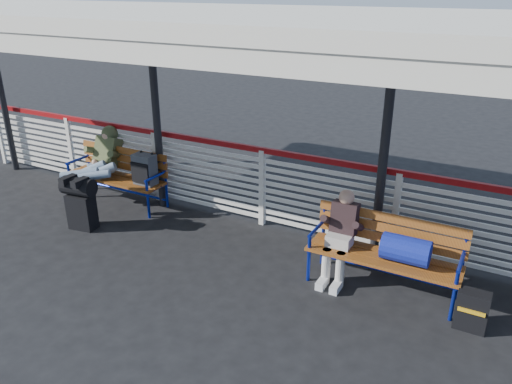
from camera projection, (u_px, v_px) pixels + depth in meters
The scene contains 9 objects.
ground at pixel (191, 284), 6.19m from camera, with size 60.00×60.00×0.00m, color black.
fence at pixel (262, 184), 7.48m from camera, with size 12.08×0.08×1.24m.
canopy at pixel (222, 22), 5.72m from camera, with size 12.60×3.60×3.16m.
luggage_stack at pixel (80, 201), 7.44m from camera, with size 0.53×0.34×0.82m.
bench_left at pixel (128, 170), 8.19m from camera, with size 1.80×0.56×0.96m.
bench_right at pixel (395, 248), 5.84m from camera, with size 1.80×0.56×0.92m.
traveler_man at pixel (95, 167), 8.05m from camera, with size 0.94×1.64×0.77m.
companion_person at pixel (340, 235), 6.11m from camera, with size 0.32×0.66×1.15m.
suitcase_side at pixel (472, 310), 5.31m from camera, with size 0.33×0.20×0.46m.
Camera 1 is at (3.20, -4.26, 3.45)m, focal length 35.00 mm.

